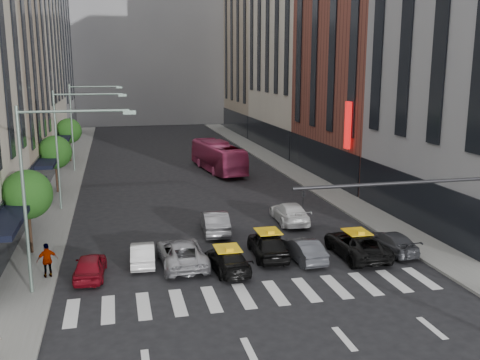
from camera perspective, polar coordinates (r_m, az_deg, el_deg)
ground at (r=25.39m, az=3.50°, el=-13.37°), size 160.00×160.00×0.00m
sidewalk_left at (r=53.26m, az=-18.15°, el=-0.31°), size 3.00×96.00×0.15m
sidewalk_right at (r=56.10m, az=5.92°, el=0.83°), size 3.00×96.00×0.15m
building_left_c at (r=69.08m, az=-22.83°, el=17.02°), size 8.00×20.00×36.00m
building_left_d at (r=87.64m, az=-20.66°, el=13.95°), size 8.00×18.00×30.00m
building_right_b at (r=54.44m, az=12.94°, el=13.94°), size 8.00×18.00×26.00m
building_right_d at (r=90.18m, az=2.01°, el=13.98°), size 8.00×18.00×28.00m
building_far at (r=107.39m, az=-10.07°, el=15.62°), size 30.00×10.00×36.00m
tree_near at (r=33.13m, az=-21.76°, el=-1.46°), size 2.88×2.88×4.95m
tree_mid at (r=48.74m, az=-19.14°, el=2.81°), size 2.88×2.88×4.95m
tree_far at (r=64.54m, az=-17.80°, el=5.00°), size 2.88×2.88×4.95m
streetlamp_near at (r=26.61m, az=-20.19°, el=0.50°), size 5.38×0.25×9.00m
streetlamp_mid at (r=42.36m, az=-17.75°, el=4.69°), size 5.38×0.25×9.00m
streetlamp_far at (r=58.24m, az=-16.63°, el=6.61°), size 5.38×0.25×9.00m
traffic_signal at (r=26.23m, az=20.62°, el=-2.91°), size 10.10×0.20×6.00m
liberty_sign at (r=46.44m, az=11.44°, el=5.74°), size 0.30×0.70×4.00m
car_red at (r=29.41m, az=-15.71°, el=-8.81°), size 1.78×3.89×1.29m
car_white_front at (r=30.70m, az=-10.35°, el=-7.72°), size 1.49×3.79×1.23m
car_silver at (r=30.18m, az=-6.26°, el=-7.73°), size 2.58×5.29×1.45m
taxi_left at (r=29.27m, az=-1.34°, el=-8.49°), size 2.12×4.45×1.25m
taxi_center at (r=31.24m, az=2.99°, el=-6.88°), size 2.08×4.63×1.55m
car_grey_mid at (r=30.99m, az=6.79°, el=-7.35°), size 1.60×4.00×1.29m
taxi_right at (r=32.09m, az=12.30°, el=-6.71°), size 2.43×5.26×1.46m
car_grey_curb at (r=33.33m, az=15.79°, el=-6.39°), size 1.91×4.34×1.24m
car_row2_left at (r=35.67m, az=-2.70°, el=-4.48°), size 1.97×4.74×1.53m
car_row2_right at (r=38.14m, az=5.32°, el=-3.49°), size 2.27×5.05×1.44m
bus at (r=56.43m, az=-2.36°, el=2.49°), size 4.09×11.44×3.12m
pedestrian_far at (r=29.66m, az=-19.85°, el=-8.05°), size 1.15×0.72×1.83m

